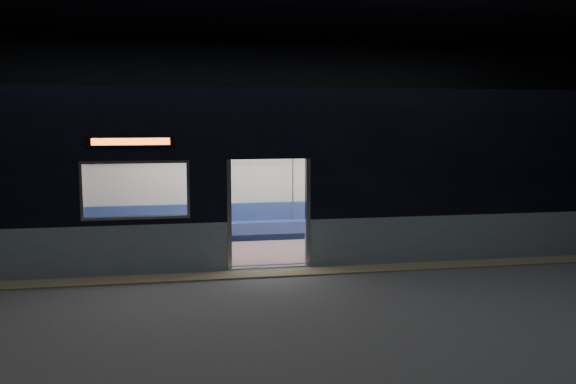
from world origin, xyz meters
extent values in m
cube|color=#47494C|center=(0.00, 0.00, -0.01)|extent=(24.00, 14.00, 0.01)
cube|color=black|center=(0.00, 6.98, 2.50)|extent=(24.00, 0.04, 5.00)
cube|color=black|center=(0.00, -6.98, 2.50)|extent=(24.00, 0.04, 5.00)
cube|color=#8C7F59|center=(0.00, 0.55, 0.01)|extent=(22.80, 0.50, 0.03)
cube|color=#8799A2|center=(4.85, 1.06, 0.45)|extent=(8.30, 0.12, 0.90)
cube|color=black|center=(4.85, 1.06, 2.05)|extent=(8.30, 0.12, 2.30)
cube|color=black|center=(0.00, 1.06, 2.62)|extent=(1.40, 0.12, 1.15)
cube|color=#B7BABC|center=(-0.74, 1.06, 1.02)|extent=(0.08, 0.14, 2.05)
cube|color=#B7BABC|center=(0.74, 1.06, 1.02)|extent=(0.08, 0.14, 2.05)
cube|color=black|center=(-2.45, 0.98, 2.39)|extent=(1.50, 0.04, 0.18)
cube|color=#F45611|center=(-2.45, 0.97, 2.39)|extent=(1.34, 0.03, 0.12)
cube|color=silver|center=(0.00, 3.94, 1.60)|extent=(18.00, 0.12, 3.20)
cube|color=black|center=(0.00, 2.50, 3.28)|extent=(18.00, 3.00, 0.15)
cube|color=gray|center=(0.00, 2.50, 0.02)|extent=(17.76, 2.76, 0.04)
cube|color=silver|center=(0.00, 2.50, 2.35)|extent=(17.76, 2.76, 0.10)
cube|color=navy|center=(0.00, 3.62, 0.24)|extent=(11.00, 0.48, 0.41)
cube|color=navy|center=(0.00, 3.81, 0.65)|extent=(11.00, 0.10, 0.40)
cube|color=#825F62|center=(-3.30, 1.41, 0.24)|extent=(4.40, 0.48, 0.41)
cube|color=#825F62|center=(3.30, 1.41, 0.24)|extent=(4.40, 0.48, 0.41)
cylinder|color=silver|center=(-0.95, 1.37, 1.17)|extent=(0.04, 0.04, 2.26)
cylinder|color=silver|center=(-0.95, 3.63, 1.17)|extent=(0.04, 0.04, 2.26)
cylinder|color=silver|center=(0.95, 1.37, 1.17)|extent=(0.04, 0.04, 2.26)
cylinder|color=silver|center=(0.95, 3.63, 1.17)|extent=(0.04, 0.04, 2.26)
cylinder|color=silver|center=(0.00, 3.58, 1.95)|extent=(11.00, 0.03, 0.03)
cube|color=black|center=(3.32, 3.39, 0.53)|extent=(0.17, 0.48, 0.16)
cube|color=black|center=(3.54, 3.39, 0.53)|extent=(0.17, 0.48, 0.16)
cylinder|color=black|center=(3.32, 3.17, 0.26)|extent=(0.11, 0.11, 0.43)
cylinder|color=black|center=(3.54, 3.17, 0.26)|extent=(0.11, 0.11, 0.43)
cube|color=pink|center=(3.43, 3.59, 0.55)|extent=(0.41, 0.22, 0.20)
cylinder|color=pink|center=(3.43, 3.62, 0.91)|extent=(0.41, 0.41, 0.53)
sphere|color=tan|center=(3.43, 3.60, 1.29)|extent=(0.21, 0.21, 0.21)
sphere|color=black|center=(3.43, 3.64, 1.33)|extent=(0.22, 0.22, 0.22)
cube|color=black|center=(3.38, 3.31, 0.68)|extent=(0.30, 0.27, 0.14)
cube|color=white|center=(2.98, 3.85, 1.47)|extent=(0.99, 0.03, 0.65)
camera|label=1|loc=(-1.68, -10.03, 2.81)|focal=38.00mm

